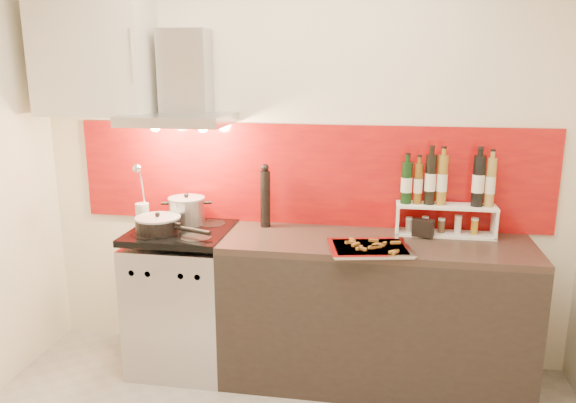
% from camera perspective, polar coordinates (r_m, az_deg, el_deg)
% --- Properties ---
extents(back_wall, '(3.40, 0.02, 2.60)m').
position_cam_1_polar(back_wall, '(3.56, 1.23, 4.04)').
color(back_wall, silver).
rests_on(back_wall, ground).
extents(backsplash, '(3.00, 0.02, 0.64)m').
position_cam_1_polar(backsplash, '(3.55, 1.99, 2.71)').
color(backsplash, maroon).
rests_on(backsplash, back_wall).
extents(range_stove, '(0.60, 0.60, 0.91)m').
position_cam_1_polar(range_stove, '(3.69, -10.55, -9.78)').
color(range_stove, '#B7B7BA').
rests_on(range_stove, ground).
extents(counter, '(1.80, 0.60, 0.90)m').
position_cam_1_polar(counter, '(3.48, 8.72, -11.01)').
color(counter, black).
rests_on(counter, ground).
extents(range_hood, '(0.62, 0.50, 0.61)m').
position_cam_1_polar(range_hood, '(3.53, -10.68, 10.97)').
color(range_hood, '#B7B7BA').
rests_on(range_hood, back_wall).
extents(upper_cabinet, '(0.70, 0.35, 0.72)m').
position_cam_1_polar(upper_cabinet, '(3.74, -19.07, 13.80)').
color(upper_cabinet, beige).
rests_on(upper_cabinet, back_wall).
extents(stock_pot, '(0.23, 0.23, 0.20)m').
position_cam_1_polar(stock_pot, '(3.63, -10.24, -0.90)').
color(stock_pot, '#B7B7BA').
rests_on(stock_pot, range_stove).
extents(saute_pan, '(0.51, 0.28, 0.13)m').
position_cam_1_polar(saute_pan, '(3.48, -12.97, -2.29)').
color(saute_pan, black).
rests_on(saute_pan, range_stove).
extents(utensil_jar, '(0.09, 0.13, 0.41)m').
position_cam_1_polar(utensil_jar, '(3.67, -14.64, -0.53)').
color(utensil_jar, silver).
rests_on(utensil_jar, range_stove).
extents(pepper_mill, '(0.06, 0.06, 0.40)m').
position_cam_1_polar(pepper_mill, '(3.52, -2.33, 0.51)').
color(pepper_mill, black).
rests_on(pepper_mill, counter).
extents(step_shelf, '(0.58, 0.16, 0.49)m').
position_cam_1_polar(step_shelf, '(3.45, 15.75, 0.40)').
color(step_shelf, white).
rests_on(step_shelf, counter).
extents(caddy_box, '(0.13, 0.09, 0.10)m').
position_cam_1_polar(caddy_box, '(3.41, 13.57, -2.63)').
color(caddy_box, black).
rests_on(caddy_box, counter).
extents(baking_tray, '(0.50, 0.43, 0.03)m').
position_cam_1_polar(baking_tray, '(3.13, 8.30, -4.69)').
color(baking_tray, silver).
rests_on(baking_tray, counter).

